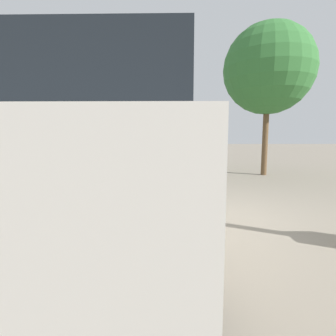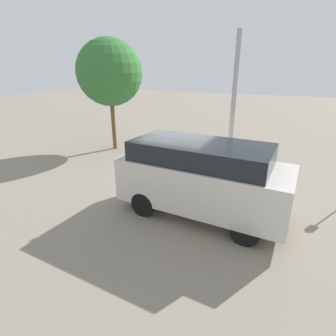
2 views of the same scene
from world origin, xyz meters
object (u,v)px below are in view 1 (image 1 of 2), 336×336
(parked_van, at_px, (111,160))
(street_tree, at_px, (268,69))
(parking_meter_near, at_px, (220,155))
(car_distant, at_px, (33,151))

(parked_van, height_order, street_tree, street_tree)
(parking_meter_near, height_order, street_tree, street_tree)
(parked_van, xyz_separation_m, street_tree, (-6.57, 4.56, 2.73))
(parked_van, bearing_deg, car_distant, -147.16)
(car_distant, xyz_separation_m, street_tree, (3.35, 10.48, 3.20))
(parking_meter_near, relative_size, street_tree, 0.27)
(parking_meter_near, distance_m, parked_van, 2.94)
(parking_meter_near, xyz_separation_m, street_tree, (-4.35, 2.64, 2.83))
(parking_meter_near, bearing_deg, street_tree, 158.28)
(street_tree, bearing_deg, parked_van, -34.74)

